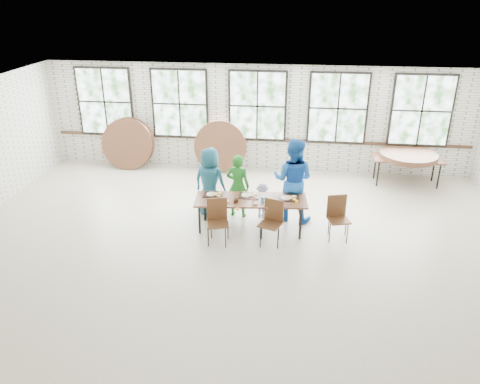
{
  "coord_description": "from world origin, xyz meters",
  "views": [
    {
      "loc": [
        1.05,
        -8.33,
        4.98
      ],
      "look_at": [
        0.0,
        0.4,
        1.05
      ],
      "focal_mm": 35.0,
      "sensor_mm": 36.0,
      "label": 1
    }
  ],
  "objects_px": {
    "storage_table": "(408,160)",
    "chair_near_right": "(272,218)",
    "chair_near_left": "(218,217)",
    "dining_table": "(251,201)"
  },
  "relations": [
    {
      "from": "chair_near_left",
      "to": "storage_table",
      "type": "height_order",
      "value": "chair_near_left"
    },
    {
      "from": "chair_near_left",
      "to": "dining_table",
      "type": "bearing_deg",
      "value": 28.29
    },
    {
      "from": "chair_near_right",
      "to": "chair_near_left",
      "type": "bearing_deg",
      "value": -155.0
    },
    {
      "from": "chair_near_left",
      "to": "storage_table",
      "type": "distance_m",
      "value": 5.84
    },
    {
      "from": "chair_near_right",
      "to": "dining_table",
      "type": "bearing_deg",
      "value": 155.51
    },
    {
      "from": "dining_table",
      "to": "chair_near_right",
      "type": "xyz_separation_m",
      "value": [
        0.49,
        -0.49,
        -0.13
      ]
    },
    {
      "from": "storage_table",
      "to": "chair_near_right",
      "type": "bearing_deg",
      "value": -133.66
    },
    {
      "from": "storage_table",
      "to": "dining_table",
      "type": "bearing_deg",
      "value": -141.6
    },
    {
      "from": "dining_table",
      "to": "storage_table",
      "type": "relative_size",
      "value": 1.37
    },
    {
      "from": "chair_near_left",
      "to": "chair_near_right",
      "type": "bearing_deg",
      "value": -9.31
    }
  ]
}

